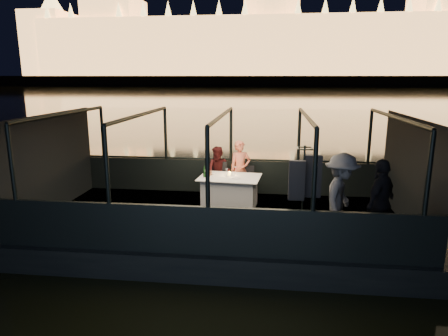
# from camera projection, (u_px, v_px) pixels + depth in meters

# --- Properties ---
(river_water) EXTENTS (500.00, 500.00, 0.00)m
(river_water) POSITION_uv_depth(u_px,v_px,m) (267.00, 94.00, 86.66)
(river_water) COLOR black
(river_water) RESTS_ON ground
(boat_hull) EXTENTS (8.60, 4.40, 1.00)m
(boat_hull) POSITION_uv_depth(u_px,v_px,m) (222.00, 237.00, 9.21)
(boat_hull) COLOR black
(boat_hull) RESTS_ON river_water
(boat_deck) EXTENTS (8.00, 4.00, 0.04)m
(boat_deck) POSITION_uv_depth(u_px,v_px,m) (222.00, 217.00, 9.11)
(boat_deck) COLOR black
(boat_deck) RESTS_ON boat_hull
(gunwale_port) EXTENTS (8.00, 0.08, 0.90)m
(gunwale_port) POSITION_uv_depth(u_px,v_px,m) (231.00, 176.00, 10.94)
(gunwale_port) COLOR black
(gunwale_port) RESTS_ON boat_deck
(gunwale_starboard) EXTENTS (8.00, 0.08, 0.90)m
(gunwale_starboard) POSITION_uv_depth(u_px,v_px,m) (208.00, 231.00, 7.06)
(gunwale_starboard) COLOR black
(gunwale_starboard) RESTS_ON boat_deck
(cabin_glass_port) EXTENTS (8.00, 0.02, 1.40)m
(cabin_glass_port) POSITION_uv_depth(u_px,v_px,m) (231.00, 135.00, 10.68)
(cabin_glass_port) COLOR #99B2B2
(cabin_glass_port) RESTS_ON gunwale_port
(cabin_glass_starboard) EXTENTS (8.00, 0.02, 1.40)m
(cabin_glass_starboard) POSITION_uv_depth(u_px,v_px,m) (208.00, 168.00, 6.81)
(cabin_glass_starboard) COLOR #99B2B2
(cabin_glass_starboard) RESTS_ON gunwale_starboard
(cabin_roof_glass) EXTENTS (8.00, 4.00, 0.02)m
(cabin_roof_glass) POSITION_uv_depth(u_px,v_px,m) (222.00, 116.00, 8.59)
(cabin_roof_glass) COLOR #99B2B2
(cabin_roof_glass) RESTS_ON boat_deck
(end_wall_fore) EXTENTS (0.02, 4.00, 2.30)m
(end_wall_fore) POSITION_uv_depth(u_px,v_px,m) (52.00, 163.00, 9.30)
(end_wall_fore) COLOR black
(end_wall_fore) RESTS_ON boat_deck
(end_wall_aft) EXTENTS (0.02, 4.00, 2.30)m
(end_wall_aft) POSITION_uv_depth(u_px,v_px,m) (410.00, 173.00, 8.39)
(end_wall_aft) COLOR black
(end_wall_aft) RESTS_ON boat_deck
(canopy_ribs) EXTENTS (8.00, 4.00, 2.30)m
(canopy_ribs) POSITION_uv_depth(u_px,v_px,m) (222.00, 168.00, 8.84)
(canopy_ribs) COLOR black
(canopy_ribs) RESTS_ON boat_deck
(embankment) EXTENTS (400.00, 140.00, 6.00)m
(embankment) POSITION_uv_depth(u_px,v_px,m) (270.00, 82.00, 212.29)
(embankment) COLOR #423D33
(embankment) RESTS_ON ground
(parliament_building) EXTENTS (220.00, 32.00, 60.00)m
(parliament_building) POSITION_uv_depth(u_px,v_px,m) (271.00, 17.00, 172.16)
(parliament_building) COLOR #F2D18C
(parliament_building) RESTS_ON embankment
(dining_table_central) EXTENTS (1.54, 1.18, 0.77)m
(dining_table_central) POSITION_uv_depth(u_px,v_px,m) (230.00, 192.00, 9.69)
(dining_table_central) COLOR white
(dining_table_central) RESTS_ON boat_deck
(chair_port_left) EXTENTS (0.51, 0.51, 0.93)m
(chair_port_left) POSITION_uv_depth(u_px,v_px,m) (219.00, 182.00, 10.40)
(chair_port_left) COLOR black
(chair_port_left) RESTS_ON boat_deck
(chair_port_right) EXTENTS (0.49, 0.49, 0.83)m
(chair_port_right) POSITION_uv_depth(u_px,v_px,m) (246.00, 182.00, 10.34)
(chair_port_right) COLOR black
(chair_port_right) RESTS_ON boat_deck
(coat_stand) EXTENTS (0.63, 0.57, 1.90)m
(coat_stand) POSITION_uv_depth(u_px,v_px,m) (303.00, 199.00, 7.43)
(coat_stand) COLOR black
(coat_stand) RESTS_ON boat_deck
(person_woman_coral) EXTENTS (0.64, 0.55, 1.52)m
(person_woman_coral) POSITION_uv_depth(u_px,v_px,m) (240.00, 170.00, 10.39)
(person_woman_coral) COLOR #EE7756
(person_woman_coral) RESTS_ON boat_deck
(person_man_maroon) EXTENTS (0.76, 0.66, 1.35)m
(person_man_maroon) POSITION_uv_depth(u_px,v_px,m) (219.00, 169.00, 10.46)
(person_man_maroon) COLOR #401212
(person_man_maroon) RESTS_ON boat_deck
(passenger_stripe) EXTENTS (0.97, 1.28, 1.75)m
(passenger_stripe) POSITION_uv_depth(u_px,v_px,m) (341.00, 200.00, 7.52)
(passenger_stripe) COLOR silver
(passenger_stripe) RESTS_ON boat_deck
(passenger_dark) EXTENTS (0.93, 1.02, 1.66)m
(passenger_dark) POSITION_uv_depth(u_px,v_px,m) (380.00, 201.00, 7.44)
(passenger_dark) COLOR black
(passenger_dark) RESTS_ON boat_deck
(wine_bottle) EXTENTS (0.07, 0.07, 0.28)m
(wine_bottle) POSITION_uv_depth(u_px,v_px,m) (204.00, 171.00, 9.55)
(wine_bottle) COLOR black
(wine_bottle) RESTS_ON dining_table_central
(bread_basket) EXTENTS (0.24, 0.24, 0.09)m
(bread_basket) POSITION_uv_depth(u_px,v_px,m) (208.00, 173.00, 9.80)
(bread_basket) COLOR brown
(bread_basket) RESTS_ON dining_table_central
(amber_candle) EXTENTS (0.07, 0.07, 0.08)m
(amber_candle) POSITION_uv_depth(u_px,v_px,m) (229.00, 173.00, 9.76)
(amber_candle) COLOR yellow
(amber_candle) RESTS_ON dining_table_central
(plate_near) EXTENTS (0.25, 0.25, 0.01)m
(plate_near) POSITION_uv_depth(u_px,v_px,m) (236.00, 178.00, 9.47)
(plate_near) COLOR white
(plate_near) RESTS_ON dining_table_central
(plate_far) EXTENTS (0.32, 0.32, 0.02)m
(plate_far) POSITION_uv_depth(u_px,v_px,m) (211.00, 173.00, 9.98)
(plate_far) COLOR white
(plate_far) RESTS_ON dining_table_central
(wine_glass_white) EXTENTS (0.09, 0.09, 0.20)m
(wine_glass_white) POSITION_uv_depth(u_px,v_px,m) (206.00, 174.00, 9.48)
(wine_glass_white) COLOR silver
(wine_glass_white) RESTS_ON dining_table_central
(wine_glass_red) EXTENTS (0.08, 0.08, 0.20)m
(wine_glass_red) POSITION_uv_depth(u_px,v_px,m) (236.00, 171.00, 9.83)
(wine_glass_red) COLOR white
(wine_glass_red) RESTS_ON dining_table_central
(wine_glass_empty) EXTENTS (0.08, 0.08, 0.21)m
(wine_glass_empty) POSITION_uv_depth(u_px,v_px,m) (227.00, 173.00, 9.54)
(wine_glass_empty) COLOR silver
(wine_glass_empty) RESTS_ON dining_table_central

